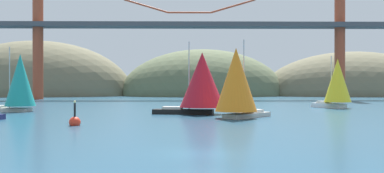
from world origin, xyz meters
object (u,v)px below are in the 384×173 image
Objects in this scene: sailboat_yellow_sail at (337,82)px; sailboat_orange_sail at (237,82)px; sailboat_crimson_sail at (201,81)px; sailboat_teal_sail at (19,82)px; channel_buoy at (75,122)px.

sailboat_orange_sail is at bearing -130.91° from sailboat_yellow_sail.
sailboat_crimson_sail reaches higher than sailboat_teal_sail.
channel_buoy is (-35.75, -30.66, -3.99)m from sailboat_yellow_sail.
sailboat_teal_sail is 50.11m from sailboat_yellow_sail.
sailboat_crimson_sail reaches higher than sailboat_orange_sail.
sailboat_orange_sail is 32.95m from sailboat_teal_sail.
sailboat_crimson_sail is 3.84× the size of channel_buoy.
sailboat_yellow_sail is at bearing 32.69° from sailboat_crimson_sail.
sailboat_crimson_sail is at bearing -147.31° from sailboat_yellow_sail.
channel_buoy is (-12.67, -15.85, -4.02)m from sailboat_crimson_sail.
sailboat_yellow_sail is 47.27m from channel_buoy.
sailboat_orange_sail is at bearing 27.16° from channel_buoy.
sailboat_crimson_sail is 26.93m from sailboat_teal_sail.
sailboat_teal_sail is at bearing -169.90° from sailboat_yellow_sail.
sailboat_teal_sail is (-26.25, 6.03, -0.07)m from sailboat_crimson_sail.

